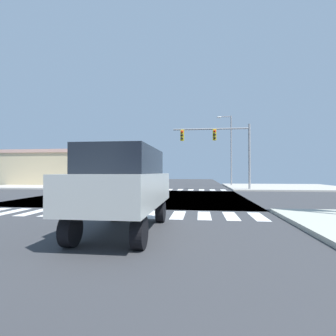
# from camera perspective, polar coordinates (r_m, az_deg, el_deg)

# --- Properties ---
(ground) EXTENTS (90.00, 90.00, 0.05)m
(ground) POSITION_cam_1_polar(r_m,az_deg,el_deg) (18.06, -6.26, -6.25)
(ground) COLOR #36383B
(sidewalk_corner_ne) EXTENTS (12.00, 12.00, 0.14)m
(sidewalk_corner_ne) POSITION_cam_1_polar(r_m,az_deg,el_deg) (30.87, 23.71, -3.77)
(sidewalk_corner_ne) COLOR #B2ADA3
(sidewalk_corner_ne) RESTS_ON ground
(sidewalk_corner_nw) EXTENTS (12.00, 12.00, 0.14)m
(sidewalk_corner_nw) POSITION_cam_1_polar(r_m,az_deg,el_deg) (34.14, -23.21, -3.49)
(sidewalk_corner_nw) COLOR #B8B1A8
(sidewalk_corner_nw) RESTS_ON ground
(crosswalk_near) EXTENTS (13.50, 2.00, 0.01)m
(crosswalk_near) POSITION_cam_1_polar(r_m,az_deg,el_deg) (11.22, -16.16, -9.37)
(crosswalk_near) COLOR silver
(crosswalk_near) RESTS_ON ground
(crosswalk_far) EXTENTS (13.50, 2.00, 0.01)m
(crosswalk_far) POSITION_cam_1_polar(r_m,az_deg,el_deg) (25.24, -3.03, -4.65)
(crosswalk_far) COLOR silver
(crosswalk_far) RESTS_ON ground
(traffic_signal_mast) EXTENTS (7.04, 0.55, 6.05)m
(traffic_signal_mast) POSITION_cam_1_polar(r_m,az_deg,el_deg) (24.77, 10.80, 5.67)
(traffic_signal_mast) COLOR gray
(traffic_signal_mast) RESTS_ON ground
(street_lamp) EXTENTS (1.78, 0.32, 8.37)m
(street_lamp) POSITION_cam_1_polar(r_m,az_deg,el_deg) (32.28, 13.08, 5.04)
(street_lamp) COLOR gray
(street_lamp) RESTS_ON ground
(bank_building) EXTENTS (15.10, 8.27, 4.38)m
(bank_building) POSITION_cam_1_polar(r_m,az_deg,el_deg) (38.88, -24.77, -0.01)
(bank_building) COLOR tan
(bank_building) RESTS_ON ground
(suv_farside_2) EXTENTS (1.96, 4.60, 2.34)m
(suv_farside_2) POSITION_cam_1_polar(r_m,az_deg,el_deg) (7.46, -9.36, -2.97)
(suv_farside_2) COLOR black
(suv_farside_2) RESTS_ON ground
(sedan_crossing_1) EXTENTS (1.80, 4.30, 1.88)m
(sedan_crossing_1) POSITION_cam_1_polar(r_m,az_deg,el_deg) (30.63, -4.58, -1.90)
(sedan_crossing_1) COLOR black
(sedan_crossing_1) RESTS_ON ground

